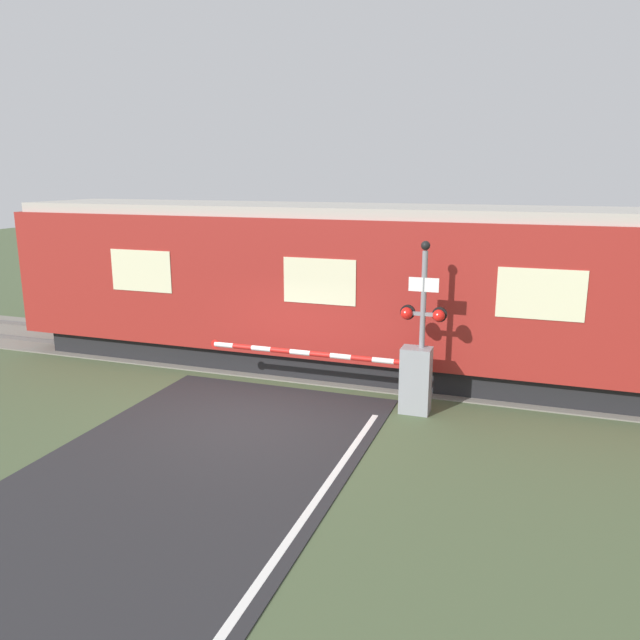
# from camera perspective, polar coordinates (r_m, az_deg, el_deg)

# --- Properties ---
(ground_plane) EXTENTS (80.00, 80.00, 0.00)m
(ground_plane) POSITION_cam_1_polar(r_m,az_deg,el_deg) (12.62, -6.55, -9.02)
(ground_plane) COLOR #475638
(track_bed) EXTENTS (36.00, 3.20, 0.13)m
(track_bed) POSITION_cam_1_polar(r_m,az_deg,el_deg) (16.06, -0.40, -3.93)
(track_bed) COLOR slate
(track_bed) RESTS_ON ground_plane
(train) EXTENTS (16.91, 3.14, 4.03)m
(train) POSITION_cam_1_polar(r_m,az_deg,el_deg) (15.37, 1.87, 3.11)
(train) COLOR black
(train) RESTS_ON ground_plane
(crossing_barrier) EXTENTS (4.95, 0.44, 1.37)m
(crossing_barrier) POSITION_cam_1_polar(r_m,az_deg,el_deg) (12.86, 7.40, -5.13)
(crossing_barrier) COLOR gray
(crossing_barrier) RESTS_ON ground_plane
(signal_post) EXTENTS (0.94, 0.26, 3.50)m
(signal_post) POSITION_cam_1_polar(r_m,az_deg,el_deg) (12.52, 9.38, 0.27)
(signal_post) COLOR gray
(signal_post) RESTS_ON ground_plane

